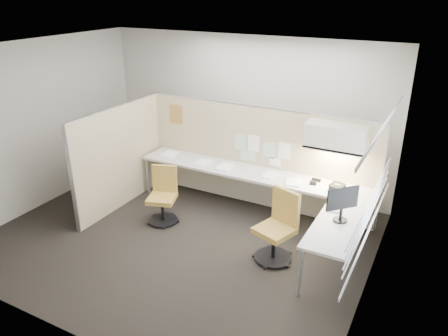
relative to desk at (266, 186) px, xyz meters
The scene contains 27 objects.
floor 1.58m from the desk, 129.58° to the right, with size 5.50×4.50×0.01m, color black.
ceiling 2.64m from the desk, 129.58° to the right, with size 5.50×4.50×0.01m, color white.
wall_back 1.66m from the desk, 129.62° to the left, with size 5.50×0.02×2.80m, color beige.
wall_front 3.59m from the desk, 105.41° to the right, with size 5.50×0.02×2.80m, color beige.
wall_left 3.93m from the desk, 162.99° to the right, with size 0.02×4.50×2.80m, color beige.
wall_right 2.28m from the desk, 31.75° to the right, with size 0.02×4.50×2.80m, color beige.
window_pane 2.32m from the desk, 32.11° to the right, with size 0.01×2.80×1.30m, color #ADBEC9.
partition_back 0.67m from the desk, 128.75° to the left, with size 4.10×0.06×1.75m, color #C5B288.
partition_left 2.52m from the desk, 165.56° to the right, with size 0.06×2.20×1.75m, color #C5B288.
desk is the anchor object (origin of this frame).
overhead_bin 1.35m from the desk, 15.24° to the left, with size 0.90×0.36×0.38m, color beige.
task_light_strip 1.22m from the desk, 15.24° to the left, with size 0.60×0.06×0.02m, color #FFEABF.
pinned_papers 0.69m from the desk, 124.37° to the left, with size 1.01×0.00×0.47m.
poster 2.19m from the desk, 167.47° to the left, with size 0.28×0.00×0.35m, color orange.
chair_left 1.67m from the desk, 151.60° to the right, with size 0.54×0.55×0.91m.
chair_right 1.10m from the desk, 58.42° to the right, with size 0.59×0.61×1.00m.
monitor 1.63m from the desk, 29.68° to the right, with size 0.33×0.35×0.48m.
phone 1.12m from the desk, ahead, with size 0.24×0.23×0.12m.
stapler 0.80m from the desk, 21.37° to the left, with size 0.14×0.04×0.05m, color black.
tape_dispenser 0.75m from the desk, 10.96° to the left, with size 0.10×0.06×0.06m, color black.
coat_hook 2.92m from the desk, 153.78° to the right, with size 0.18×0.45×1.35m.
paper_stack_0 1.98m from the desk, behind, with size 0.23×0.30×0.03m, color white.
paper_stack_1 1.25m from the desk, behind, with size 0.23×0.30×0.02m, color white.
paper_stack_2 0.80m from the desk, behind, with size 0.23×0.30×0.04m, color white.
paper_stack_3 0.22m from the desk, 90.55° to the left, with size 0.23×0.30×0.01m, color white.
paper_stack_4 0.45m from the desk, ahead, with size 0.23×0.30×0.02m, color white.
paper_stack_5 1.31m from the desk, 20.18° to the right, with size 0.23×0.30×0.02m, color white.
Camera 1 is at (3.29, -4.78, 3.60)m, focal length 35.00 mm.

